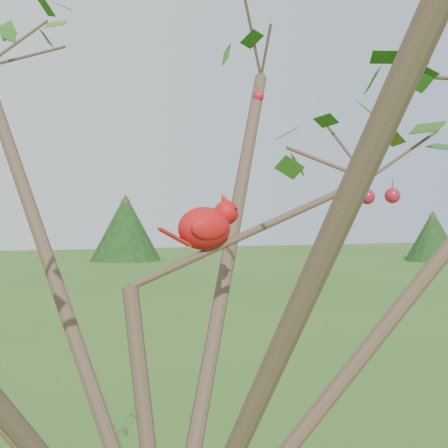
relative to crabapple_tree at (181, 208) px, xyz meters
name	(u,v)px	position (x,y,z in m)	size (l,w,h in m)	color
crabapple_tree	(181,208)	(0.00, 0.00, 0.00)	(2.35, 2.05, 2.95)	#443024
cardinal	(207,226)	(0.10, 0.11, -0.04)	(0.21, 0.11, 0.14)	red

